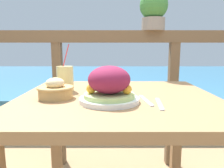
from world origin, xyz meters
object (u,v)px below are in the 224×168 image
drink_glass (64,79)px  potted_plant (153,10)px  salad_plate (108,87)px  bread_basket (54,90)px

drink_glass → potted_plant: potted_plant is taller
salad_plate → potted_plant: (0.32, 0.81, 0.43)m
drink_glass → bread_basket: bearing=-93.9°
drink_glass → potted_plant: size_ratio=0.84×
salad_plate → bread_basket: size_ratio=1.55×
salad_plate → bread_basket: salad_plate is taller
bread_basket → potted_plant: 1.04m
salad_plate → drink_glass: (-0.23, 0.23, -0.00)m
bread_basket → salad_plate: bearing=-16.4°
salad_plate → bread_basket: bearing=163.6°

